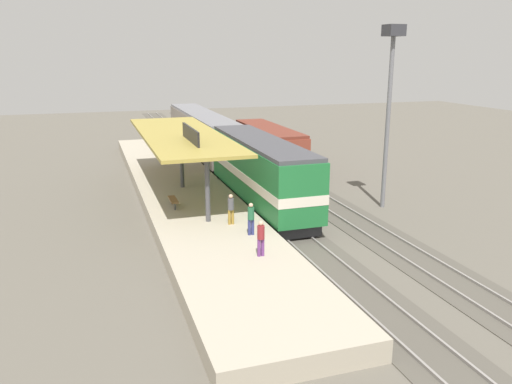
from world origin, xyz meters
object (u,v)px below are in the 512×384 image
Objects in this scene: person_waiting at (251,217)px; person_walking at (231,208)px; locomotive at (261,172)px; freight_car at (269,146)px; light_mast at (391,79)px; passenger_carriage_single at (202,134)px; platform_bench at (173,200)px; person_boarding at (261,236)px.

person_waiting and person_walking have the same top height.
locomotive is 6.45m from person_walking.
light_mast is (3.20, -13.90, 6.43)m from freight_car.
person_walking is (-8.13, -16.84, -0.12)m from freight_car.
passenger_carriage_single is 25.51m from person_waiting.
platform_bench is 0.14× the size of freight_car.
locomotive is 0.72× the size of passenger_carriage_single.
passenger_carriage_single is 8.00m from freight_car.
freight_car reaches higher than person_walking.
locomotive is 10.80m from person_boarding.
platform_bench is at bearing -107.48° from passenger_carriage_single.
person_waiting is 1.00× the size of person_walking.
person_boarding is at bearing -108.59° from locomotive.
passenger_carriage_single reaches higher than person_boarding.
passenger_carriage_single is 11.70× the size of person_waiting.
locomotive reaches higher than platform_bench.
locomotive is at bearing -111.86° from freight_car.
locomotive is at bearing 10.00° from platform_bench.
passenger_carriage_single is 1.67× the size of freight_car.
platform_bench is 9.53m from person_boarding.
platform_bench is 5.00m from person_walking.
freight_car is at bearing -54.86° from passenger_carriage_single.
light_mast is at bearing 34.72° from person_boarding.
freight_car is 7.02× the size of person_walking.
person_boarding is (2.56, -9.17, 0.51)m from platform_bench.
person_waiting is (-10.80, -4.89, -6.54)m from light_mast.
platform_bench is 0.12× the size of locomotive.
passenger_carriage_single is at bearing 83.24° from person_waiting.
person_walking is at bearing -165.48° from light_mast.
person_walking is at bearing -60.18° from platform_bench.
freight_car reaches higher than person_boarding.
passenger_carriage_single is at bearing 72.52° from platform_bench.
person_waiting is (3.00, -6.27, 0.51)m from platform_bench.
locomotive reaches higher than person_walking.
platform_bench is 0.99× the size of person_boarding.
light_mast is 6.84× the size of person_boarding.
light_mast is 13.54m from person_waiting.
person_walking is at bearing -115.77° from freight_car.
light_mast is (7.80, -20.44, 6.08)m from passenger_carriage_single.
platform_bench is 0.08× the size of passenger_carriage_single.
locomotive reaches higher than passenger_carriage_single.
locomotive is 7.94m from person_waiting.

